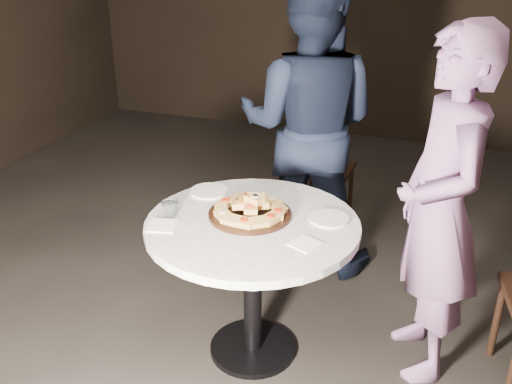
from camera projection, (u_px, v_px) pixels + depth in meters
floor at (256, 339)px, 3.05m from camera, size 7.00×7.00×0.00m
table at (253, 248)px, 2.71m from camera, size 1.33×1.33×0.75m
serving_board at (250, 214)px, 2.70m from camera, size 0.48×0.48×0.02m
focaccia_pile at (251, 207)px, 2.69m from camera, size 0.35×0.35×0.09m
plate_left at (209, 191)px, 2.95m from camera, size 0.24×0.24×0.01m
plate_right at (329, 219)px, 2.67m from camera, size 0.23×0.23×0.01m
water_glass at (170, 208)px, 2.69m from camera, size 0.09×0.09×0.08m
napkin_near at (162, 226)px, 2.61m from camera, size 0.15×0.15×0.01m
napkin_far at (305, 244)px, 2.46m from camera, size 0.16×0.16×0.01m
chair_far at (324, 165)px, 4.08m from camera, size 0.39×0.40×0.79m
diner_navy at (308, 126)px, 3.44m from camera, size 0.91×0.73×1.83m
diner_teal at (439, 211)px, 2.56m from camera, size 0.59×0.71×1.68m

